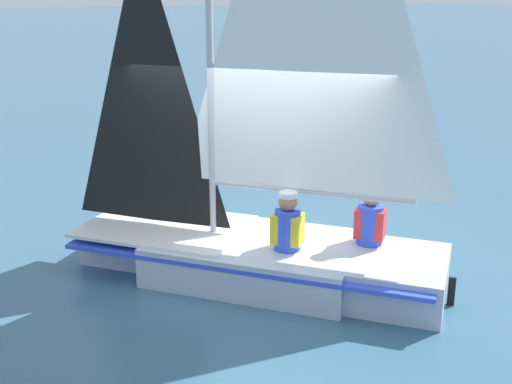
% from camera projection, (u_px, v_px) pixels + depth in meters
% --- Properties ---
extents(ground_plane, '(260.00, 260.00, 0.00)m').
position_uv_depth(ground_plane, '(256.00, 276.00, 7.84)').
color(ground_plane, '#38607A').
extents(sailboat_main, '(4.40, 3.83, 6.17)m').
position_uv_depth(sailboat_main, '(261.00, 209.00, 7.56)').
color(sailboat_main, '#B2BCCC').
rests_on(sailboat_main, ground_plane).
extents(sailor_helm, '(0.43, 0.42, 1.16)m').
position_uv_depth(sailor_helm, '(287.00, 237.00, 7.36)').
color(sailor_helm, black).
rests_on(sailor_helm, ground_plane).
extents(sailor_crew, '(0.43, 0.42, 1.16)m').
position_uv_depth(sailor_crew, '(370.00, 231.00, 7.53)').
color(sailor_crew, black).
rests_on(sailor_crew, ground_plane).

